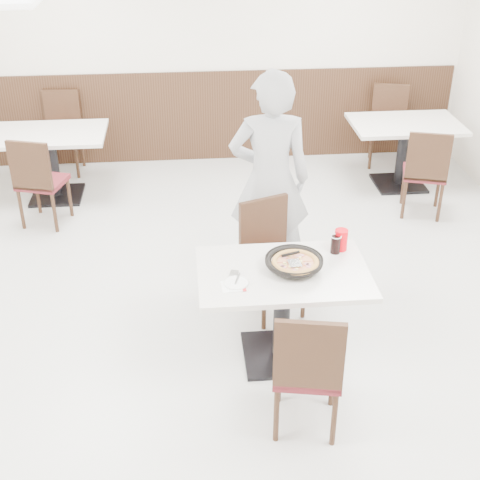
{
  "coord_description": "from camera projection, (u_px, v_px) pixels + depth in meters",
  "views": [
    {
      "loc": [
        -0.38,
        -4.36,
        3.22
      ],
      "look_at": [
        -0.01,
        -0.3,
        0.93
      ],
      "focal_mm": 50.0,
      "sensor_mm": 36.0,
      "label": 1
    }
  ],
  "objects": [
    {
      "name": "chair_far",
      "position": [
        274.0,
        262.0,
        5.3
      ],
      "size": [
        0.54,
        0.54,
        0.95
      ],
      "primitive_type": null,
      "rotation": [
        0.0,
        0.0,
        3.51
      ],
      "color": "black",
      "rests_on": "floor"
    },
    {
      "name": "fork",
      "position": [
        237.0,
        278.0,
        4.55
      ],
      "size": [
        0.05,
        0.14,
        0.0
      ],
      "primitive_type": "cube",
      "rotation": [
        0.0,
        0.0,
        -0.28
      ],
      "color": "silver",
      "rests_on": "side_plate"
    },
    {
      "name": "trivet",
      "position": [
        293.0,
        272.0,
        4.62
      ],
      "size": [
        0.12,
        0.12,
        0.04
      ],
      "primitive_type": "cylinder",
      "rotation": [
        0.0,
        0.0,
        -0.07
      ],
      "color": "black",
      "rests_on": "main_table"
    },
    {
      "name": "side_plate",
      "position": [
        236.0,
        283.0,
        4.51
      ],
      "size": [
        0.17,
        0.17,
        0.01
      ],
      "primitive_type": "cylinder",
      "rotation": [
        0.0,
        0.0,
        -0.07
      ],
      "color": "white",
      "rests_on": "napkin"
    },
    {
      "name": "red_cup",
      "position": [
        341.0,
        240.0,
        4.89
      ],
      "size": [
        0.1,
        0.1,
        0.16
      ],
      "primitive_type": "cylinder",
      "rotation": [
        0.0,
        0.0,
        -0.07
      ],
      "color": "red",
      "rests_on": "main_table"
    },
    {
      "name": "napkin",
      "position": [
        232.0,
        286.0,
        4.49
      ],
      "size": [
        0.15,
        0.15,
        0.0
      ],
      "primitive_type": "cube",
      "rotation": [
        0.0,
        0.0,
        0.07
      ],
      "color": "white",
      "rests_on": "main_table"
    },
    {
      "name": "main_table",
      "position": [
        282.0,
        315.0,
        4.85
      ],
      "size": [
        1.25,
        0.88,
        0.75
      ],
      "primitive_type": null,
      "rotation": [
        0.0,
        0.0,
        -0.07
      ],
      "color": "silver",
      "rests_on": "floor"
    },
    {
      "name": "chair_near",
      "position": [
        307.0,
        366.0,
        4.2
      ],
      "size": [
        0.49,
        0.49,
        0.95
      ],
      "primitive_type": null,
      "rotation": [
        0.0,
        0.0,
        -0.19
      ],
      "color": "black",
      "rests_on": "floor"
    },
    {
      "name": "bg_chair_right_near",
      "position": [
        425.0,
        171.0,
        6.88
      ],
      "size": [
        0.52,
        0.52,
        0.95
      ],
      "primitive_type": null,
      "rotation": [
        0.0,
        0.0,
        -0.29
      ],
      "color": "black",
      "rests_on": "floor"
    },
    {
      "name": "bg_chair_right_far",
      "position": [
        388.0,
        127.0,
        8.02
      ],
      "size": [
        0.52,
        0.52,
        0.95
      ],
      "primitive_type": null,
      "rotation": [
        0.0,
        0.0,
        2.87
      ],
      "color": "black",
      "rests_on": "floor"
    },
    {
      "name": "bg_chair_left_far",
      "position": [
        62.0,
        134.0,
        7.81
      ],
      "size": [
        0.45,
        0.45,
        0.95
      ],
      "primitive_type": null,
      "rotation": [
        0.0,
        0.0,
        3.08
      ],
      "color": "black",
      "rests_on": "floor"
    },
    {
      "name": "pizza",
      "position": [
        295.0,
        265.0,
        4.62
      ],
      "size": [
        0.31,
        0.31,
        0.02
      ],
      "primitive_type": "cylinder",
      "rotation": [
        0.0,
        0.0,
        -0.07
      ],
      "color": "#C78C3B",
      "rests_on": "pizza_pan"
    },
    {
      "name": "bg_table_right",
      "position": [
        402.0,
        154.0,
        7.54
      ],
      "size": [
        1.23,
        0.84,
        0.75
      ],
      "primitive_type": null,
      "rotation": [
        0.0,
        0.0,
        -0.04
      ],
      "color": "silver",
      "rests_on": "floor"
    },
    {
      "name": "wainscot_back",
      "position": [
        213.0,
        116.0,
        8.15
      ],
      "size": [
        5.9,
        0.03,
        1.1
      ],
      "primitive_type": "cube",
      "color": "black",
      "rests_on": "floor"
    },
    {
      "name": "floor",
      "position": [
        238.0,
        322.0,
        5.4
      ],
      "size": [
        7.0,
        7.0,
        0.0
      ],
      "primitive_type": "plane",
      "color": "#B7B7B2",
      "rests_on": "ground"
    },
    {
      "name": "pizza_server",
      "position": [
        295.0,
        263.0,
        4.58
      ],
      "size": [
        0.09,
        0.11,
        0.0
      ],
      "primitive_type": "cube",
      "rotation": [
        0.0,
        0.0,
        0.11
      ],
      "color": "silver",
      "rests_on": "pizza"
    },
    {
      "name": "wall_back",
      "position": [
        211.0,
        45.0,
        7.75
      ],
      "size": [
        6.0,
        0.04,
        2.8
      ],
      "primitive_type": "cube",
      "color": "silver",
      "rests_on": "floor"
    },
    {
      "name": "pizza_pan",
      "position": [
        294.0,
        264.0,
        4.66
      ],
      "size": [
        0.34,
        0.34,
        0.01
      ],
      "primitive_type": "cylinder",
      "rotation": [
        0.0,
        0.0,
        -0.07
      ],
      "color": "black",
      "rests_on": "trivet"
    },
    {
      "name": "bg_table_left",
      "position": [
        53.0,
        165.0,
        7.26
      ],
      "size": [
        1.26,
        0.9,
        0.75
      ],
      "primitive_type": null,
      "rotation": [
        0.0,
        0.0,
        0.08
      ],
      "color": "silver",
      "rests_on": "floor"
    },
    {
      "name": "cola_glass",
      "position": [
        336.0,
        245.0,
        4.85
      ],
      "size": [
        0.08,
        0.08,
        0.13
      ],
      "primitive_type": "cylinder",
      "rotation": [
        0.0,
        0.0,
        -0.07
      ],
      "color": "black",
      "rests_on": "main_table"
    },
    {
      "name": "diner_person",
      "position": [
        270.0,
        180.0,
        5.56
      ],
      "size": [
        0.71,
        0.49,
        1.87
      ],
      "primitive_type": "imported",
      "rotation": [
        0.0,
        0.0,
        3.09
      ],
      "color": "#AAABAF",
      "rests_on": "floor"
    },
    {
      "name": "bg_chair_left_near",
      "position": [
        42.0,
        180.0,
        6.68
      ],
      "size": [
        0.52,
        0.52,
        0.95
      ],
      "primitive_type": null,
      "rotation": [
        0.0,
        0.0,
        -0.29
      ],
      "color": "black",
      "rests_on": "floor"
    }
  ]
}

